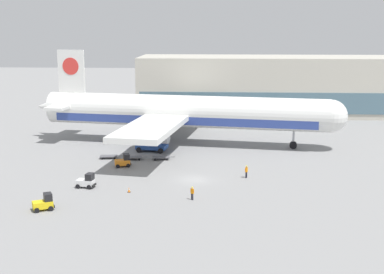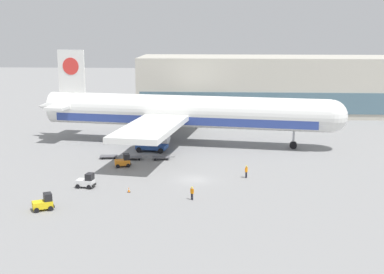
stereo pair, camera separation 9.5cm
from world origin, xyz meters
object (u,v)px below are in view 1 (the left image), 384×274
baggage_dolly_second (133,157)px  baggage_dolly_third (161,157)px  baggage_tug_mid (124,161)px  ground_crew_far (192,192)px  scissor_lift_loader (152,139)px  baggage_dolly_lead (109,156)px  baggage_tug_far (44,203)px  airplane_main (180,112)px  baggage_tug_foreground (87,181)px  traffic_cone_near (129,190)px  ground_crew_near (246,171)px

baggage_dolly_second → baggage_dolly_third: same height
baggage_tug_mid → ground_crew_far: baggage_tug_mid is taller
scissor_lift_loader → baggage_tug_mid: 11.24m
baggage_tug_mid → baggage_dolly_lead: bearing=107.2°
baggage_tug_far → baggage_dolly_third: (11.16, 24.84, -0.49)m
airplane_main → scissor_lift_loader: size_ratio=10.12×
baggage_tug_foreground → baggage_tug_mid: (3.00, 11.09, 0.00)m
airplane_main → baggage_dolly_third: size_ratio=15.33×
baggage_tug_foreground → traffic_cone_near: (6.05, -1.77, -0.53)m
ground_crew_far → baggage_tug_far: bearing=52.9°
scissor_lift_loader → ground_crew_near: (15.68, -15.99, -1.06)m
baggage_tug_foreground → traffic_cone_near: 6.32m
baggage_tug_far → baggage_dolly_second: 25.43m
ground_crew_near → ground_crew_far: 12.56m
ground_crew_far → scissor_lift_loader: bearing=-34.3°
baggage_dolly_lead → ground_crew_near: (22.09, -10.18, 0.70)m
baggage_tug_far → baggage_dolly_second: (6.65, 24.54, -0.49)m
baggage_dolly_lead → traffic_cone_near: (6.40, -17.80, -0.04)m
baggage_dolly_second → traffic_cone_near: bearing=-90.4°
airplane_main → ground_crew_far: bearing=-74.5°
traffic_cone_near → baggage_dolly_lead: bearing=109.8°
scissor_lift_loader → traffic_cone_near: scissor_lift_loader is taller
baggage_dolly_second → airplane_main: bearing=53.9°
airplane_main → baggage_tug_far: airplane_main is taller
baggage_tug_far → baggage_tug_foreground: bearing=45.4°
baggage_tug_far → ground_crew_far: (17.35, 4.66, 0.15)m
baggage_dolly_second → baggage_dolly_third: 4.52m
scissor_lift_loader → baggage_tug_far: bearing=-97.5°
baggage_dolly_third → ground_crew_far: 21.12m
baggage_dolly_lead → baggage_tug_far: bearing=-103.4°
baggage_tug_far → baggage_dolly_lead: bearing=57.1°
scissor_lift_loader → baggage_tug_mid: (-3.06, -10.75, -1.28)m
scissor_lift_loader → baggage_dolly_second: size_ratio=1.51×
scissor_lift_loader → baggage_tug_mid: scissor_lift_loader is taller
baggage_tug_far → baggage_dolly_lead: baggage_tug_far is taller
baggage_tug_foreground → traffic_cone_near: bearing=-6.9°
baggage_tug_foreground → ground_crew_near: bearing=24.5°
baggage_dolly_lead → airplane_main: bearing=39.8°
scissor_lift_loader → baggage_tug_foreground: bearing=-96.9°
baggage_tug_far → traffic_cone_near: (8.88, 7.32, -0.53)m
baggage_dolly_lead → traffic_cone_near: traffic_cone_near is taller
baggage_dolly_second → baggage_dolly_lead: bearing=164.3°
baggage_dolly_lead → ground_crew_far: 25.30m
traffic_cone_near → baggage_dolly_second: bearing=97.4°
baggage_tug_foreground → ground_crew_near: (21.74, 5.85, 0.22)m
ground_crew_far → traffic_cone_near: size_ratio=2.44×
baggage_tug_foreground → baggage_dolly_second: baggage_tug_foreground is taller
airplane_main → ground_crew_near: size_ratio=31.49×
scissor_lift_loader → baggage_dolly_lead: (-6.42, -5.80, -1.77)m
airplane_main → traffic_cone_near: bearing=-90.1°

